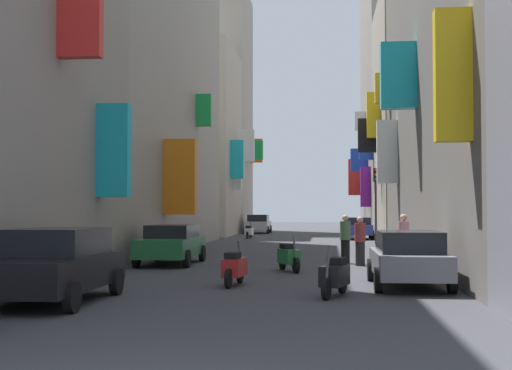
{
  "coord_description": "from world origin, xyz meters",
  "views": [
    {
      "loc": [
        1.83,
        -5.85,
        1.93
      ],
      "look_at": [
        -0.66,
        19.2,
        2.79
      ],
      "focal_mm": 49.66,
      "sensor_mm": 36.0,
      "label": 1
    }
  ],
  "objects": [
    {
      "name": "building_left_mid_a",
      "position": [
        -8.0,
        28.55,
        8.85
      ],
      "size": [
        7.35,
        20.91,
        17.7
      ],
      "color": "gray",
      "rests_on": "ground"
    },
    {
      "name": "parked_car_blue",
      "position": [
        3.88,
        40.42,
        0.74
      ],
      "size": [
        1.89,
        3.91,
        1.4
      ],
      "color": "navy",
      "rests_on": "ground"
    },
    {
      "name": "parked_car_grey",
      "position": [
        3.86,
        12.03,
        0.73
      ],
      "size": [
        1.85,
        4.12,
        1.39
      ],
      "color": "slate",
      "rests_on": "ground"
    },
    {
      "name": "scooter_black",
      "position": [
        2.01,
        9.95,
        0.46
      ],
      "size": [
        0.72,
        1.73,
        1.13
      ],
      "color": "black",
      "rests_on": "ground"
    },
    {
      "name": "scooter_red",
      "position": [
        -0.49,
        11.93,
        0.46
      ],
      "size": [
        0.54,
        1.8,
        1.13
      ],
      "color": "red",
      "rests_on": "ground"
    },
    {
      "name": "building_right_mid_c",
      "position": [
        7.99,
        37.64,
        7.33
      ],
      "size": [
        7.29,
        10.76,
        14.66
      ],
      "color": "#9E9384",
      "rests_on": "ground"
    },
    {
      "name": "building_right_far",
      "position": [
        7.99,
        51.51,
        10.57
      ],
      "size": [
        7.31,
        16.98,
        21.17
      ],
      "color": "gray",
      "rests_on": "ground"
    },
    {
      "name": "building_right_mid_a",
      "position": [
        7.99,
        20.0,
        7.46
      ],
      "size": [
        7.24,
        22.88,
        14.93
      ],
      "color": "slate",
      "rests_on": "ground"
    },
    {
      "name": "scooter_white",
      "position": [
        -3.24,
        40.54,
        0.46
      ],
      "size": [
        0.49,
        1.9,
        1.13
      ],
      "color": "silver",
      "rests_on": "ground"
    },
    {
      "name": "scooter_green",
      "position": [
        0.67,
        16.14,
        0.46
      ],
      "size": [
        0.8,
        1.74,
        1.13
      ],
      "color": "#287F3D",
      "rests_on": "ground"
    },
    {
      "name": "ground_plane",
      "position": [
        0.0,
        30.0,
        0.0
      ],
      "size": [
        140.0,
        140.0,
        0.0
      ],
      "primitive_type": "plane",
      "color": "#38383D"
    },
    {
      "name": "parked_car_silver",
      "position": [
        -3.65,
        51.17,
        0.78
      ],
      "size": [
        1.97,
        4.25,
        1.49
      ],
      "color": "#B7B7BC",
      "rests_on": "ground"
    },
    {
      "name": "building_left_far",
      "position": [
        -7.99,
        55.48,
        10.55
      ],
      "size": [
        7.39,
        9.04,
        21.12
      ],
      "color": "#9E9384",
      "rests_on": "ground"
    },
    {
      "name": "building_left_mid_c",
      "position": [
        -7.98,
        46.47,
        7.03
      ],
      "size": [
        7.36,
        8.98,
        14.07
      ],
      "color": "#B2A899",
      "rests_on": "ground"
    },
    {
      "name": "parked_car_black",
      "position": [
        -3.77,
        8.37,
        0.8
      ],
      "size": [
        1.99,
        4.23,
        1.53
      ],
      "color": "black",
      "rests_on": "ground"
    },
    {
      "name": "pedestrian_near_right",
      "position": [
        4.36,
        17.85,
        0.89
      ],
      "size": [
        0.39,
        0.39,
        1.77
      ],
      "color": "#2D2D2D",
      "rests_on": "ground"
    },
    {
      "name": "traffic_light_near_corner",
      "position": [
        4.58,
        33.89,
        2.88
      ],
      "size": [
        0.26,
        0.34,
        4.22
      ],
      "color": "#2D2D2D",
      "rests_on": "ground"
    },
    {
      "name": "pedestrian_crossing",
      "position": [
        2.51,
        19.63,
        0.87
      ],
      "size": [
        0.47,
        0.47,
        1.73
      ],
      "color": "black",
      "rests_on": "ground"
    },
    {
      "name": "pedestrian_near_left",
      "position": [
        2.98,
        18.6,
        0.84
      ],
      "size": [
        0.43,
        0.43,
        1.68
      ],
      "color": "#242424",
      "rests_on": "ground"
    },
    {
      "name": "parked_car_green",
      "position": [
        -3.6,
        18.68,
        0.74
      ],
      "size": [
        1.88,
        4.4,
        1.38
      ],
      "color": "#236638",
      "rests_on": "ground"
    }
  ]
}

